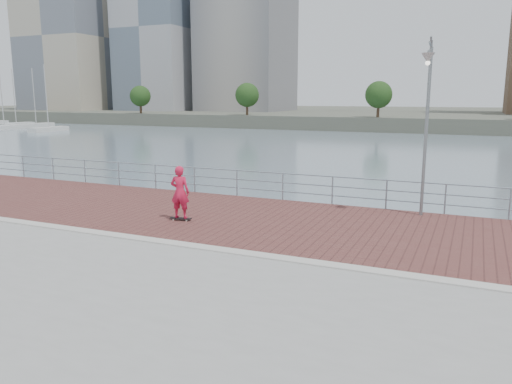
% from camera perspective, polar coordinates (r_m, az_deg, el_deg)
% --- Properties ---
extents(water, '(400.00, 400.00, 0.00)m').
position_cam_1_polar(water, '(14.37, -3.33, -14.45)').
color(water, slate).
rests_on(water, ground).
extents(seawall, '(40.00, 24.00, 2.00)m').
position_cam_1_polar(seawall, '(10.24, -17.07, -19.81)').
color(seawall, gray).
rests_on(seawall, ground).
extents(brick_lane, '(40.00, 6.80, 0.02)m').
position_cam_1_polar(brick_lane, '(16.79, 2.21, -3.38)').
color(brick_lane, brown).
rests_on(brick_lane, seawall).
extents(curb, '(40.00, 0.40, 0.06)m').
position_cam_1_polar(curb, '(13.63, -3.42, -6.72)').
color(curb, '#B7B5AD').
rests_on(curb, seawall).
extents(far_shore, '(320.00, 95.00, 2.50)m').
position_cam_1_polar(far_shore, '(134.25, 21.49, 8.08)').
color(far_shore, '#4C5142').
rests_on(far_shore, ground).
extents(guardrail, '(39.06, 0.06, 1.13)m').
position_cam_1_polar(guardrail, '(19.77, 5.86, 0.78)').
color(guardrail, '#8C9EA8').
rests_on(guardrail, brick_lane).
extents(street_lamp, '(0.42, 1.23, 5.79)m').
position_cam_1_polar(street_lamp, '(17.68, 18.97, 10.21)').
color(street_lamp, gray).
rests_on(street_lamp, brick_lane).
extents(skateboard, '(0.76, 0.31, 0.09)m').
position_cam_1_polar(skateboard, '(17.06, -8.60, -3.00)').
color(skateboard, black).
rests_on(skateboard, brick_lane).
extents(skateboarder, '(0.71, 0.53, 1.78)m').
position_cam_1_polar(skateboarder, '(16.87, -8.69, -0.00)').
color(skateboarder, red).
rests_on(skateboarder, skateboard).
extents(shoreline_trees, '(144.42, 5.20, 6.93)m').
position_cam_1_polar(shoreline_trees, '(88.55, 25.46, 10.06)').
color(shoreline_trees, '#473323').
rests_on(shoreline_trees, far_shore).
extents(marina, '(30.41, 19.62, 11.53)m').
position_cam_1_polar(marina, '(110.84, -27.08, 6.83)').
color(marina, silver).
rests_on(marina, water).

